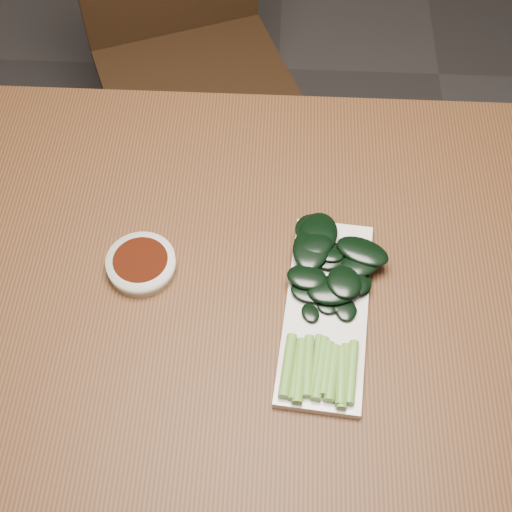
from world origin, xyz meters
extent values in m
plane|color=#2F2D2D|center=(0.00, 0.00, 0.00)|extent=(6.00, 6.00, 0.00)
cube|color=#482914|center=(0.00, 0.00, 0.73)|extent=(1.40, 0.80, 0.04)
cube|color=black|center=(-0.20, 0.76, 0.43)|extent=(0.60, 0.60, 0.04)
cylinder|color=black|center=(-0.31, 0.50, 0.21)|extent=(0.04, 0.04, 0.41)
cylinder|color=black|center=(0.06, 0.65, 0.21)|extent=(0.04, 0.04, 0.41)
cylinder|color=black|center=(-0.46, 0.87, 0.21)|extent=(0.04, 0.04, 0.41)
cylinder|color=black|center=(-0.09, 1.03, 0.21)|extent=(0.04, 0.04, 0.41)
cylinder|color=silver|center=(-0.19, 0.00, 0.76)|extent=(0.11, 0.11, 0.03)
cylinder|color=#330E04|center=(-0.19, 0.00, 0.78)|extent=(0.09, 0.09, 0.00)
cube|color=silver|center=(0.09, -0.07, 0.76)|extent=(0.15, 0.33, 0.01)
cylinder|color=#5C9031|center=(0.04, -0.17, 0.77)|extent=(0.03, 0.10, 0.02)
cylinder|color=#5C9031|center=(0.05, -0.17, 0.77)|extent=(0.02, 0.09, 0.01)
cylinder|color=#5C9031|center=(0.06, -0.17, 0.77)|extent=(0.02, 0.10, 0.02)
cylinder|color=#5C9031|center=(0.07, -0.17, 0.77)|extent=(0.02, 0.09, 0.01)
cylinder|color=#5C9031|center=(0.08, -0.16, 0.77)|extent=(0.02, 0.10, 0.01)
cylinder|color=#5C9031|center=(0.08, -0.17, 0.77)|extent=(0.03, 0.10, 0.02)
cylinder|color=#5C9031|center=(0.09, -0.17, 0.77)|extent=(0.02, 0.08, 0.02)
cylinder|color=#5C9031|center=(0.10, -0.17, 0.77)|extent=(0.03, 0.09, 0.02)
cylinder|color=#5C9031|center=(0.11, -0.18, 0.77)|extent=(0.02, 0.09, 0.02)
cylinder|color=#5C9031|center=(0.12, -0.18, 0.77)|extent=(0.02, 0.10, 0.01)
cylinder|color=#5C9031|center=(0.13, -0.17, 0.77)|extent=(0.02, 0.10, 0.01)
ellipsoid|color=black|center=(0.10, 0.02, 0.77)|extent=(0.08, 0.07, 0.01)
ellipsoid|color=black|center=(0.09, 0.03, 0.77)|extent=(0.07, 0.06, 0.01)
ellipsoid|color=black|center=(0.08, 0.03, 0.77)|extent=(0.07, 0.06, 0.01)
ellipsoid|color=black|center=(0.07, 0.03, 0.78)|extent=(0.07, 0.09, 0.01)
ellipsoid|color=black|center=(0.10, 0.02, 0.78)|extent=(0.05, 0.03, 0.01)
ellipsoid|color=black|center=(0.07, 0.07, 0.78)|extent=(0.06, 0.07, 0.01)
ellipsoid|color=black|center=(0.14, -0.03, 0.78)|extent=(0.06, 0.06, 0.01)
ellipsoid|color=black|center=(0.08, 0.06, 0.78)|extent=(0.07, 0.09, 0.02)
ellipsoid|color=black|center=(0.06, -0.02, 0.78)|extent=(0.07, 0.06, 0.01)
ellipsoid|color=black|center=(0.15, 0.03, 0.78)|extent=(0.07, 0.06, 0.01)
ellipsoid|color=black|center=(0.08, 0.04, 0.77)|extent=(0.06, 0.07, 0.01)
ellipsoid|color=black|center=(0.15, 0.03, 0.78)|extent=(0.10, 0.08, 0.01)
ellipsoid|color=black|center=(0.15, 0.01, 0.78)|extent=(0.07, 0.06, 0.01)
ellipsoid|color=black|center=(0.07, -0.04, 0.77)|extent=(0.07, 0.05, 0.01)
ellipsoid|color=black|center=(0.08, 0.04, 0.78)|extent=(0.08, 0.07, 0.01)
ellipsoid|color=black|center=(0.14, -0.02, 0.77)|extent=(0.04, 0.05, 0.01)
ellipsoid|color=black|center=(0.11, -0.04, 0.78)|extent=(0.09, 0.07, 0.01)
ellipsoid|color=black|center=(0.12, -0.03, 0.79)|extent=(0.06, 0.07, 0.01)
ellipsoid|color=black|center=(0.12, -0.07, 0.77)|extent=(0.05, 0.04, 0.01)
ellipsoid|color=black|center=(0.10, -0.07, 0.77)|extent=(0.04, 0.03, 0.01)
ellipsoid|color=black|center=(0.07, -0.08, 0.77)|extent=(0.04, 0.04, 0.01)
ellipsoid|color=black|center=(0.12, -0.07, 0.77)|extent=(0.04, 0.05, 0.01)
camera|label=1|loc=(0.02, -0.60, 1.69)|focal=50.00mm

